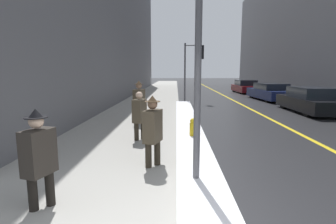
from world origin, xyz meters
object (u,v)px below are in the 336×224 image
Objects in this scene: pedestrian_with_shoulder_bag at (153,128)px; pedestrian_in_glasses at (139,113)px; pedestrian_in_fedora at (39,155)px; pedestrian_nearside at (139,100)px; fire_hydrant at (193,130)px; traffic_light_near at (195,60)px; parked_car_navy at (270,92)px; lamp_post at (198,45)px; parked_car_maroon at (245,87)px; parked_car_black at (310,101)px.

pedestrian_in_glasses is (-0.61, 2.25, -0.04)m from pedestrian_with_shoulder_bag.
pedestrian_in_fedora is 2.43m from pedestrian_with_shoulder_bag.
pedestrian_nearside is at bearing -154.30° from pedestrian_in_glasses.
fire_hydrant is (1.02, 2.20, -0.52)m from pedestrian_with_shoulder_bag.
pedestrian_nearside is at bearing -106.18° from traffic_light_near.
pedestrian_nearside reaches higher than parked_car_navy.
lamp_post is 0.97× the size of parked_car_maroon.
pedestrian_with_shoulder_bag is 2.48m from fire_hydrant.
parked_car_maroon is (8.87, 22.33, -0.26)m from pedestrian_in_fedora.
parked_car_black is (5.61, -4.34, -2.25)m from traffic_light_near.
pedestrian_with_shoulder_bag is at bearing 137.29° from parked_car_black.
pedestrian_in_glasses is 1.70m from fire_hydrant.
traffic_light_near is 10.15m from parked_car_maroon.
parked_car_maroon is (5.56, 8.18, -2.27)m from traffic_light_near.
parked_car_navy is at bearing 162.88° from pedestrian_in_glasses.
parked_car_black is (7.37, 7.94, -0.25)m from pedestrian_with_shoulder_bag.
parked_car_black is 6.39× the size of fire_hydrant.
pedestrian_in_fedora is at bearing 4.55° from pedestrian_in_glasses.
traffic_light_near is 2.49× the size of pedestrian_with_shoulder_bag.
pedestrian_in_fedora is (-2.43, -0.87, -1.69)m from lamp_post.
pedestrian_in_fedora is at bearing -160.22° from lamp_post.
fire_hydrant is at bearing 87.43° from lamp_post.
traffic_light_near reaches higher than parked_car_maroon.
pedestrian_with_shoulder_bag is 10.84m from parked_car_black.
pedestrian_in_fedora is (-3.32, -14.15, -2.01)m from traffic_light_near.
pedestrian_in_fedora is at bearing 137.85° from parked_car_black.
pedestrian_nearside is at bearing 133.09° from parked_car_navy.
parked_car_navy is at bearing 19.04° from traffic_light_near.
lamp_post is at bearing -92.57° from fire_hydrant.
traffic_light_near is at bearing -175.66° from pedestrian_in_fedora.
parked_car_black is at bearing 178.28° from parked_car_maroon.
pedestrian_with_shoulder_bag is at bearing 131.52° from lamp_post.
traffic_light_near is 2.54× the size of pedestrian_in_fedora.
parked_car_navy is at bearing 0.01° from parked_car_black.
pedestrian_with_shoulder_bag is (-0.88, 0.99, -1.68)m from lamp_post.
lamp_post is 2.40× the size of pedestrian_nearside.
pedestrian_in_glasses is 9.80m from parked_car_black.
traffic_light_near reaches higher than parked_car_black.
traffic_light_near is 5.65× the size of fire_hydrant.
parked_car_navy is 6.65m from parked_car_maroon.
pedestrian_nearside is at bearing -167.48° from pedestrian_in_fedora.
pedestrian_with_shoulder_bag is 0.33× the size of parked_car_navy.
lamp_post is 22.49m from parked_car_maroon.
traffic_light_near reaches higher than pedestrian_in_fedora.
lamp_post is 0.86× the size of parked_car_navy.
parked_car_navy is (7.39, 13.81, -0.27)m from pedestrian_with_shoulder_bag.
lamp_post is at bearing 127.31° from pedestrian_in_fedora.
lamp_post reaches higher than pedestrian_with_shoulder_bag.
pedestrian_with_shoulder_bag is at bearing 157.72° from pedestrian_in_fedora.
pedestrian_nearside is at bearing 150.18° from parked_car_maroon.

